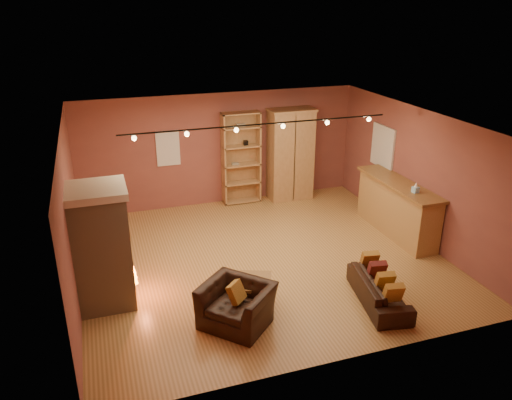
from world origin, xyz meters
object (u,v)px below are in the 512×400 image
object	(u,v)px
fireplace	(102,247)
armchair	(236,298)
bar_counter	(397,208)
loveseat	(380,285)
bookcase	(240,157)
coffee_table	(252,284)
armoire	(290,154)

from	to	relation	value
fireplace	armchair	size ratio (longest dim) A/B	1.70
bar_counter	loveseat	world-z (taller)	bar_counter
bar_counter	loveseat	distance (m)	2.94
bookcase	loveseat	world-z (taller)	bookcase
fireplace	bookcase	xyz separation A→B (m)	(3.52, 3.73, 0.13)
bar_counter	coffee_table	bearing A→B (deg)	-156.48
armoire	bar_counter	size ratio (longest dim) A/B	0.94
bookcase	bar_counter	world-z (taller)	bookcase
bar_counter	coffee_table	world-z (taller)	bar_counter
fireplace	bookcase	distance (m)	5.13
fireplace	armoire	distance (m)	5.98
bookcase	loveseat	bearing A→B (deg)	-80.20
fireplace	bookcase	world-z (taller)	bookcase
bar_counter	loveseat	xyz separation A→B (m)	(-1.81, -2.30, -0.27)
bookcase	loveseat	distance (m)	5.37
loveseat	bar_counter	bearing A→B (deg)	-27.56
bookcase	bar_counter	distance (m)	4.03
armchair	bar_counter	bearing A→B (deg)	72.18
armoire	bar_counter	world-z (taller)	armoire
fireplace	coffee_table	xyz separation A→B (m)	(2.31, -0.91, -0.64)
bar_counter	armchair	bearing A→B (deg)	-153.92
armchair	coffee_table	world-z (taller)	armchair
bookcase	armchair	distance (m)	5.33
armoire	coffee_table	bearing A→B (deg)	-119.22
armchair	loveseat	bearing A→B (deg)	41.80
bookcase	armoire	size ratio (longest dim) A/B	0.99
bookcase	fireplace	bearing A→B (deg)	-133.40
bookcase	bar_counter	xyz separation A→B (m)	(2.72, -2.93, -0.58)
fireplace	armchair	world-z (taller)	fireplace
armoire	bar_counter	bearing A→B (deg)	-62.45
fireplace	bookcase	bearing A→B (deg)	46.60
bookcase	loveseat	xyz separation A→B (m)	(0.90, -5.22, -0.85)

